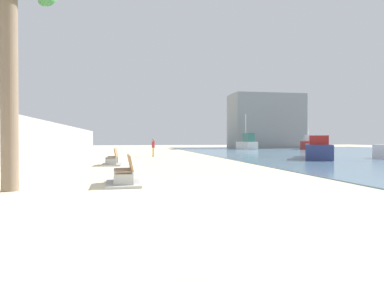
% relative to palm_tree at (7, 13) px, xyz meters
% --- Properties ---
extents(ground_plane, '(120.00, 120.00, 0.00)m').
position_rel_palm_tree_xyz_m(ground_plane, '(4.77, 16.21, -5.10)').
color(ground_plane, beige).
extents(seawall, '(0.80, 64.00, 2.81)m').
position_rel_palm_tree_xyz_m(seawall, '(-2.73, 16.21, -3.70)').
color(seawall, '#9E9E99').
rests_on(seawall, ground).
extents(palm_tree, '(2.67, 2.78, 6.89)m').
position_rel_palm_tree_xyz_m(palm_tree, '(0.00, 0.00, 0.00)').
color(palm_tree, '#7A6651').
rests_on(palm_tree, ground).
extents(bench_near, '(1.17, 2.14, 0.98)m').
position_rel_palm_tree_xyz_m(bench_near, '(3.25, 0.81, -4.87)').
color(bench_near, '#9E9E99').
rests_on(bench_near, ground).
extents(bench_far, '(1.17, 2.14, 0.98)m').
position_rel_palm_tree_xyz_m(bench_far, '(2.51, 9.61, -4.87)').
color(bench_far, '#9E9E99').
rests_on(bench_far, ground).
extents(person_walking, '(0.22, 0.53, 1.57)m').
position_rel_palm_tree_xyz_m(person_walking, '(5.49, 18.35, -4.20)').
color(person_walking, gold).
rests_on(person_walking, ground).
extents(boat_nearest, '(5.16, 7.31, 1.72)m').
position_rel_palm_tree_xyz_m(boat_nearest, '(17.70, 13.33, -4.39)').
color(boat_nearest, navy).
rests_on(boat_nearest, water_bay).
extents(boat_distant, '(3.30, 5.17, 7.53)m').
position_rel_palm_tree_xyz_m(boat_distant, '(29.30, 35.27, -4.25)').
color(boat_distant, red).
rests_on(boat_distant, water_bay).
extents(boat_mid_bay, '(1.74, 6.62, 5.23)m').
position_rel_palm_tree_xyz_m(boat_mid_bay, '(20.74, 37.73, -4.20)').
color(boat_mid_bay, white).
rests_on(boat_mid_bay, water_bay).
extents(harbor_building, '(12.00, 6.00, 9.06)m').
position_rel_palm_tree_xyz_m(harbor_building, '(26.45, 44.21, -0.57)').
color(harbor_building, gray).
rests_on(harbor_building, ground).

